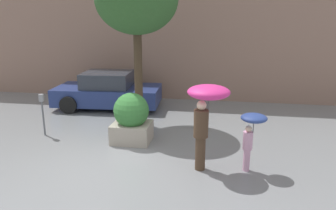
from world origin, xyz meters
The scene contains 8 objects.
ground_plane centered at (0.00, 0.00, 0.00)m, with size 40.00×40.00×0.00m, color slate.
building_facade centered at (0.00, 6.50, 3.00)m, with size 18.00×0.30×6.00m.
planter_box centered at (0.15, 1.49, 0.66)m, with size 1.03×0.95×1.36m.
person_adult centered at (2.20, 0.15, 1.49)m, with size 0.91×0.91×1.92m.
person_child centered at (3.19, 0.23, 0.99)m, with size 0.56×0.56×1.32m.
parked_car_near centered at (-1.66, 4.67, 0.61)m, with size 3.92×2.18×1.34m.
street_tree centered at (-0.02, 2.97, 3.77)m, with size 2.42×2.42×4.83m.
parking_meter centered at (-2.46, 1.54, 0.87)m, with size 0.14×0.14×1.21m.
Camera 1 is at (2.53, -6.62, 3.34)m, focal length 35.00 mm.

